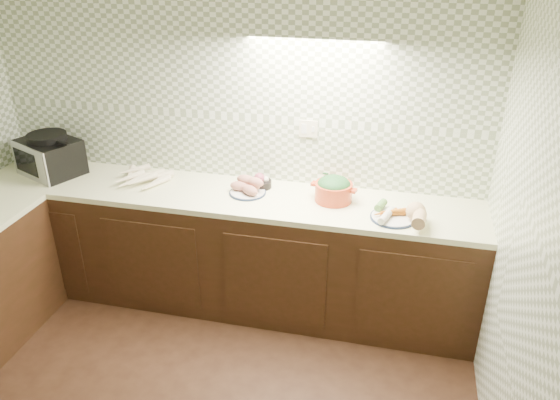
% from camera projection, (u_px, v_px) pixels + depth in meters
% --- Properties ---
extents(room, '(3.60, 3.60, 2.60)m').
position_uv_depth(room, '(95.00, 188.00, 2.19)').
color(room, black).
rests_on(room, ground).
extents(counter, '(3.60, 3.60, 0.90)m').
position_uv_depth(counter, '(82.00, 301.00, 3.45)').
color(counter, black).
rests_on(counter, ground).
extents(toaster_oven, '(0.54, 0.49, 0.31)m').
position_uv_depth(toaster_oven, '(50.00, 155.00, 4.08)').
color(toaster_oven, black).
rests_on(toaster_oven, counter).
extents(parsnip_pile, '(0.34, 0.40, 0.08)m').
position_uv_depth(parsnip_pile, '(141.00, 176.00, 4.00)').
color(parsnip_pile, '#F8E9C5').
rests_on(parsnip_pile, counter).
extents(sweet_potato_plate, '(0.27, 0.26, 0.12)m').
position_uv_depth(sweet_potato_plate, '(248.00, 187.00, 3.81)').
color(sweet_potato_plate, '#15213D').
rests_on(sweet_potato_plate, counter).
extents(onion_bowl, '(0.14, 0.14, 0.11)m').
position_uv_depth(onion_bowl, '(261.00, 182.00, 3.89)').
color(onion_bowl, black).
rests_on(onion_bowl, counter).
extents(dutch_oven, '(0.32, 0.30, 0.18)m').
position_uv_depth(dutch_oven, '(334.00, 189.00, 3.68)').
color(dutch_oven, '#BB381A').
rests_on(dutch_oven, counter).
extents(veg_plate, '(0.37, 0.31, 0.13)m').
position_uv_depth(veg_plate, '(404.00, 213.00, 3.45)').
color(veg_plate, '#15213D').
rests_on(veg_plate, counter).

